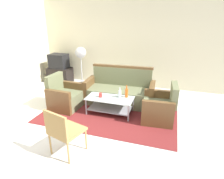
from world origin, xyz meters
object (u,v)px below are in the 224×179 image
object	(u,v)px
bottle_orange	(126,93)
television	(59,61)
armchair_right	(159,108)
bottle_clear	(120,94)
armchair_left	(65,97)
wicker_chair	(63,129)
couch	(120,92)
cup	(101,95)
pedestal_fan	(81,55)
coffee_table	(110,103)
tv_stand	(60,75)

from	to	relation	value
bottle_orange	television	distance (m)	3.21
armchair_right	bottle_clear	size ratio (longest dim) A/B	3.39
armchair_left	wicker_chair	world-z (taller)	armchair_left
bottle_clear	wicker_chair	size ratio (longest dim) A/B	0.30
television	wicker_chair	bearing A→B (deg)	124.78
couch	armchair_right	bearing A→B (deg)	148.40
bottle_orange	cup	size ratio (longest dim) A/B	2.97
cup	pedestal_fan	distance (m)	2.32
couch	pedestal_fan	distance (m)	2.11
bottle_orange	cup	xyz separation A→B (m)	(-0.58, -0.18, -0.06)
wicker_chair	coffee_table	bearing A→B (deg)	96.44
armchair_right	wicker_chair	distance (m)	2.19
couch	television	distance (m)	2.74
bottle_clear	tv_stand	bearing A→B (deg)	148.53
cup	television	xyz separation A→B (m)	(-2.21, 1.74, 0.30)
coffee_table	television	distance (m)	3.00
armchair_left	coffee_table	distance (m)	1.18
tv_stand	cup	bearing A→B (deg)	-38.22
cup	pedestal_fan	size ratio (longest dim) A/B	0.08
coffee_table	pedestal_fan	size ratio (longest dim) A/B	0.87
tv_stand	television	xyz separation A→B (m)	(0.00, 0.00, 0.50)
armchair_right	couch	bearing A→B (deg)	56.65
coffee_table	wicker_chair	distance (m)	1.68
armchair_left	coffee_table	xyz separation A→B (m)	(1.18, 0.07, -0.02)
armchair_right	cup	world-z (taller)	armchair_right
coffee_table	cup	size ratio (longest dim) A/B	11.00
cup	tv_stand	world-z (taller)	tv_stand
tv_stand	armchair_right	bearing A→B (deg)	-24.85
armchair_right	television	size ratio (longest dim) A/B	1.39
bottle_clear	pedestal_fan	distance (m)	2.51
bottle_clear	pedestal_fan	xyz separation A→B (m)	(-1.81, 1.67, 0.51)
armchair_left	tv_stand	distance (m)	2.15
wicker_chair	couch	bearing A→B (deg)	97.38
armchair_right	pedestal_fan	xyz separation A→B (m)	(-2.74, 1.70, 0.73)
wicker_chair	armchair_left	bearing A→B (deg)	135.74
tv_stand	wicker_chair	xyz separation A→B (m)	(2.17, -3.33, 0.23)
armchair_right	wicker_chair	size ratio (longest dim) A/B	1.01
armchair_left	cup	distance (m)	0.97
cup	tv_stand	size ratio (longest dim) A/B	0.12
couch	bottle_orange	size ratio (longest dim) A/B	6.15
tv_stand	wicker_chair	world-z (taller)	wicker_chair
bottle_clear	wicker_chair	xyz separation A→B (m)	(-0.47, -1.71, -0.01)
couch	coffee_table	world-z (taller)	couch
tv_stand	wicker_chair	distance (m)	3.98
coffee_table	bottle_clear	bearing A→B (deg)	17.22
cup	coffee_table	bearing A→B (deg)	13.59
tv_stand	pedestal_fan	size ratio (longest dim) A/B	0.63
wicker_chair	cup	bearing A→B (deg)	104.03
bottle_clear	wicker_chair	distance (m)	1.77
coffee_table	tv_stand	xyz separation A→B (m)	(-2.43, 1.68, -0.01)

